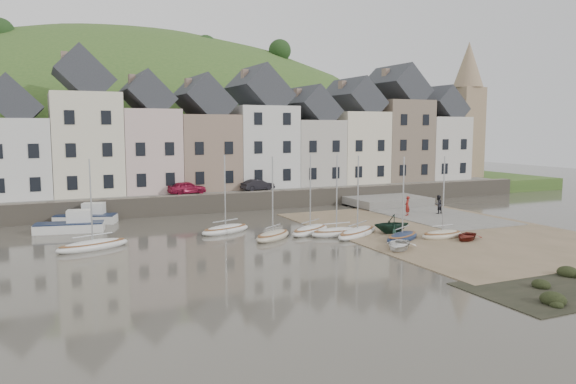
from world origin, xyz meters
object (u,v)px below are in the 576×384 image
rowboat_green (391,224)px  rowboat_red (467,236)px  car_right (258,185)px  car_left (187,188)px  sailboat_0 (93,245)px  person_red (407,206)px  person_dark (438,204)px  rowboat_white (399,245)px

rowboat_green → rowboat_red: bearing=49.3°
car_right → car_left: bearing=79.0°
sailboat_0 → person_red: size_ratio=3.53×
sailboat_0 → person_dark: size_ratio=3.62×
person_red → rowboat_red: bearing=39.2°
rowboat_green → person_red: bearing=145.8°
rowboat_green → rowboat_red: size_ratio=1.10×
rowboat_green → car_left: 22.01m
rowboat_green → person_dark: bearing=132.5°
person_dark → sailboat_0: bearing=-4.7°
sailboat_0 → rowboat_red: (25.03, -8.24, 0.07)m
sailboat_0 → car_right: (17.78, 14.95, 1.93)m
rowboat_green → car_left: bearing=-139.3°
sailboat_0 → person_dark: (30.97, 2.14, 0.73)m
rowboat_green → car_right: size_ratio=0.79×
rowboat_green → car_left: size_ratio=0.75×
rowboat_red → person_dark: bearing=117.3°
sailboat_0 → car_right: size_ratio=1.77×
sailboat_0 → rowboat_white: 20.64m
rowboat_red → rowboat_white: bearing=-117.7°
rowboat_green → person_red: person_red is taller
person_red → car_right: 15.99m
person_dark → car_left: (-20.72, 12.81, 1.25)m
sailboat_0 → car_right: sailboat_0 is taller
rowboat_green → person_dark: person_dark is taller
person_red → car_right: size_ratio=0.50×
sailboat_0 → car_left: bearing=55.6°
person_dark → car_right: bearing=-52.8°
car_right → rowboat_red: bearing=-173.7°
sailboat_0 → rowboat_white: size_ratio=2.13×
person_red → car_left: car_left is taller
rowboat_red → person_dark: size_ratio=1.48×
person_red → car_left: bearing=-72.8°
rowboat_red → car_left: bearing=179.6°
rowboat_white → car_right: size_ratio=0.83×
car_left → person_red: bearing=-133.0°
rowboat_red → rowboat_green: bearing=-173.6°
sailboat_0 → person_dark: 31.05m
car_left → sailboat_0: bearing=138.4°
rowboat_red → person_dark: (5.94, 10.38, 0.67)m
rowboat_green → rowboat_red: (3.54, -4.32, -0.48)m
rowboat_white → sailboat_0: bearing=-159.6°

